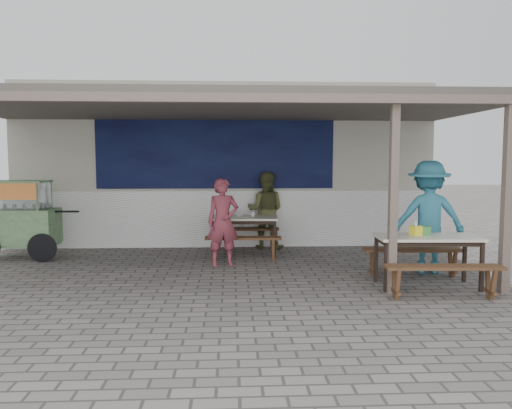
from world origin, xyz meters
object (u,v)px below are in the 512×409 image
object	(u,v)px
condiment_jar	(253,214)
bench_left_wall	(245,233)
bench_right_wall	(413,255)
vendor_cart	(21,216)
table_right	(428,241)
condiment_bowl	(239,216)
table_left	(244,221)
patron_street_side	(223,222)
patron_wall_side	(266,210)
bench_right_street	(444,274)
patron_right_table	(428,217)
tissue_box	(416,230)
bench_left_street	(243,243)
donation_box	(424,230)

from	to	relation	value
condiment_jar	bench_left_wall	bearing A→B (deg)	104.83
bench_right_wall	vendor_cart	bearing A→B (deg)	167.67
table_right	vendor_cart	world-z (taller)	vendor_cart
condiment_jar	condiment_bowl	world-z (taller)	condiment_jar
table_left	patron_street_side	size ratio (longest dim) A/B	0.87
bench_right_wall	patron_wall_side	size ratio (longest dim) A/B	0.98
bench_right_street	condiment_jar	world-z (taller)	condiment_jar
vendor_cart	patron_right_table	size ratio (longest dim) A/B	1.02
bench_right_wall	tissue_box	bearing A→B (deg)	-104.94
patron_wall_side	tissue_box	world-z (taller)	patron_wall_side
patron_street_side	patron_wall_side	bearing A→B (deg)	52.92
patron_right_table	condiment_jar	distance (m)	3.32
bench_right_wall	condiment_jar	distance (m)	3.23
table_left	bench_right_street	bearing A→B (deg)	-48.40
patron_wall_side	bench_left_street	bearing A→B (deg)	82.94
patron_wall_side	bench_right_wall	bearing A→B (deg)	141.81
table_left	condiment_jar	size ratio (longest dim) A/B	14.65
vendor_cart	patron_street_side	distance (m)	3.88
bench_left_street	bench_left_wall	xyz separation A→B (m)	(0.07, 1.22, 0.00)
bench_right_street	vendor_cart	xyz separation A→B (m)	(-6.76, 3.11, 0.46)
patron_street_side	patron_wall_side	xyz separation A→B (m)	(0.87, 1.67, 0.04)
table_right	bench_right_street	size ratio (longest dim) A/B	0.95
tissue_box	patron_street_side	bearing A→B (deg)	150.72
patron_wall_side	condiment_jar	world-z (taller)	patron_wall_side
bench_right_street	bench_right_wall	bearing A→B (deg)	90.00
patron_right_table	condiment_jar	bearing A→B (deg)	-23.85
patron_wall_side	tissue_box	size ratio (longest dim) A/B	11.67
donation_box	table_right	bearing A→B (deg)	-83.24
tissue_box	condiment_jar	xyz separation A→B (m)	(-2.27, 2.62, -0.02)
bench_right_street	bench_left_street	bearing A→B (deg)	137.19
vendor_cart	tissue_box	world-z (taller)	vendor_cart
bench_left_street	patron_street_side	bearing A→B (deg)	-135.73
bench_right_wall	patron_street_side	xyz separation A→B (m)	(-3.02, 1.03, 0.43)
patron_street_side	condiment_bowl	distance (m)	1.01
table_right	patron_wall_side	xyz separation A→B (m)	(-2.12, 3.35, 0.13)
table_right	bench_right_wall	bearing A→B (deg)	90.00
bench_left_wall	vendor_cart	distance (m)	4.32
table_left	patron_wall_side	size ratio (longest dim) A/B	0.83
table_right	bench_right_street	bearing A→B (deg)	-90.00
tissue_box	table_right	bearing A→B (deg)	-29.89
table_left	patron_wall_side	world-z (taller)	patron_wall_side
patron_right_table	condiment_bowl	xyz separation A→B (m)	(-3.07, 1.71, -0.15)
patron_street_side	patron_wall_side	distance (m)	1.88
table_right	bench_right_wall	xyz separation A→B (m)	(0.03, 0.64, -0.33)
bench_left_street	bench_right_street	bearing A→B (deg)	-42.13
condiment_jar	bench_right_street	bearing A→B (deg)	-54.46
bench_right_street	patron_wall_side	size ratio (longest dim) A/B	0.98
bench_left_wall	patron_wall_side	xyz separation A→B (m)	(0.43, 0.14, 0.47)
patron_wall_side	condiment_jar	size ratio (longest dim) A/B	17.70
bench_right_wall	tissue_box	world-z (taller)	tissue_box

